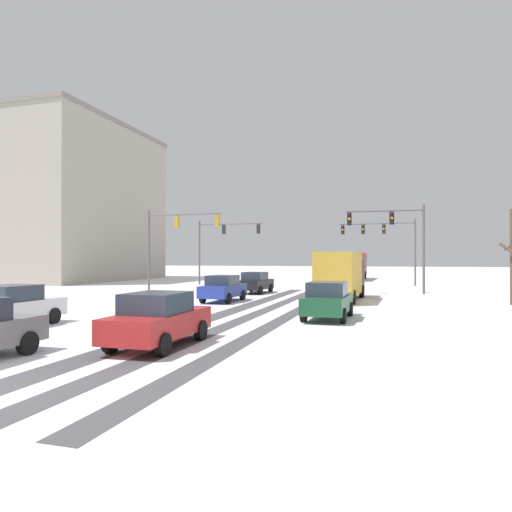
% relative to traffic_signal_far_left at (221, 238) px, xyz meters
% --- Properties ---
extents(wheel_track_left_lane, '(1.02, 32.49, 0.01)m').
position_rel_traffic_signal_far_left_xyz_m(wheel_track_left_lane, '(8.71, -20.94, -4.66)').
color(wheel_track_left_lane, '#4C4C51').
rests_on(wheel_track_left_lane, ground).
extents(wheel_track_right_lane, '(0.78, 32.49, 0.01)m').
position_rel_traffic_signal_far_left_xyz_m(wheel_track_right_lane, '(10.23, -20.94, -4.66)').
color(wheel_track_right_lane, '#4C4C51').
rests_on(wheel_track_right_lane, ground).
extents(wheel_track_center, '(0.72, 32.49, 0.01)m').
position_rel_traffic_signal_far_left_xyz_m(wheel_track_center, '(11.87, -20.94, -4.66)').
color(wheel_track_center, '#4C4C51').
rests_on(wheel_track_center, ground).
extents(sidewalk_kerb_right, '(4.00, 32.49, 0.12)m').
position_rel_traffic_signal_far_left_xyz_m(sidewalk_kerb_right, '(20.01, -22.42, -4.61)').
color(sidewalk_kerb_right, white).
rests_on(sidewalk_kerb_right, ground).
extents(traffic_signal_far_left, '(6.53, 0.78, 6.50)m').
position_rel_traffic_signal_far_left_xyz_m(traffic_signal_far_left, '(0.00, 0.00, 0.00)').
color(traffic_signal_far_left, '#56565B').
rests_on(traffic_signal_far_left, ground).
extents(traffic_signal_near_right, '(5.55, 0.72, 6.50)m').
position_rel_traffic_signal_far_left_xyz_m(traffic_signal_near_right, '(16.72, -8.33, -0.04)').
color(traffic_signal_near_right, '#56565B').
rests_on(traffic_signal_near_right, ground).
extents(traffic_signal_far_right, '(7.36, 0.39, 6.50)m').
position_rel_traffic_signal_far_left_xyz_m(traffic_signal_far_right, '(15.67, 3.81, 0.17)').
color(traffic_signal_far_right, '#56565B').
rests_on(traffic_signal_far_right, ground).
extents(traffic_signal_near_left, '(6.31, 0.41, 6.50)m').
position_rel_traffic_signal_far_left_xyz_m(traffic_signal_near_left, '(-0.08, -10.18, -0.01)').
color(traffic_signal_near_left, '#56565B').
rests_on(traffic_signal_near_left, ground).
extents(car_black_lead, '(1.98, 4.18, 1.62)m').
position_rel_traffic_signal_far_left_xyz_m(car_black_lead, '(6.45, -9.45, -3.85)').
color(car_black_lead, black).
rests_on(car_black_lead, ground).
extents(car_blue_second, '(1.88, 4.12, 1.62)m').
position_rel_traffic_signal_far_left_xyz_m(car_blue_second, '(6.53, -16.55, -3.85)').
color(car_blue_second, '#233899').
rests_on(car_blue_second, ground).
extents(car_dark_green_third, '(1.91, 4.14, 1.62)m').
position_rel_traffic_signal_far_left_xyz_m(car_dark_green_third, '(13.74, -22.70, -3.85)').
color(car_dark_green_third, '#194C2D').
rests_on(car_dark_green_third, ground).
extents(car_white_fourth, '(1.86, 4.11, 1.62)m').
position_rel_traffic_signal_far_left_xyz_m(car_white_fourth, '(2.49, -28.60, -3.85)').
color(car_white_fourth, silver).
rests_on(car_white_fourth, ground).
extents(car_red_fifth, '(1.86, 4.11, 1.62)m').
position_rel_traffic_signal_far_left_xyz_m(car_red_fifth, '(9.70, -30.33, -3.85)').
color(car_red_fifth, red).
rests_on(car_red_fifth, ground).
extents(bus_oncoming, '(2.95, 11.08, 3.38)m').
position_rel_traffic_signal_far_left_xyz_m(bus_oncoming, '(11.76, 15.43, -2.67)').
color(bus_oncoming, '#B21E1E').
rests_on(bus_oncoming, ground).
extents(box_truck_delivery, '(2.56, 7.49, 3.02)m').
position_rel_traffic_signal_far_left_xyz_m(box_truck_delivery, '(13.36, -13.64, -3.03)').
color(box_truck_delivery, black).
rests_on(box_truck_delivery, ground).
extents(office_building_far_left_block, '(23.11, 21.18, 18.72)m').
position_rel_traffic_signal_far_left_xyz_m(office_building_far_left_block, '(-25.29, 4.07, 4.70)').
color(office_building_far_left_block, '#A89E8E').
rests_on(office_building_far_left_block, ground).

